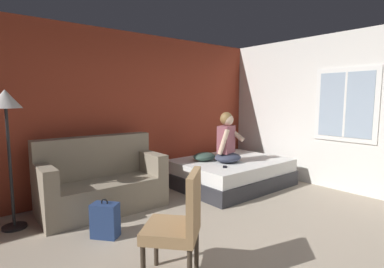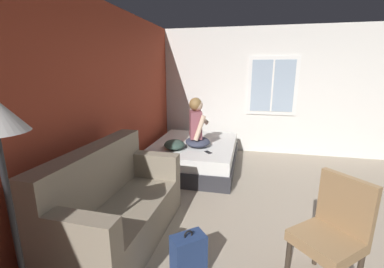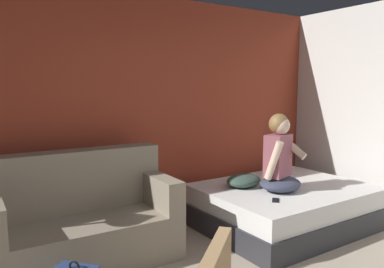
% 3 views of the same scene
% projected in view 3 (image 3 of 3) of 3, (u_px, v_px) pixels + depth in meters
% --- Properties ---
extents(wall_back_accent, '(11.01, 0.16, 2.70)m').
position_uv_depth(wall_back_accent, '(110.00, 114.00, 4.23)').
color(wall_back_accent, '#993823').
rests_on(wall_back_accent, ground).
extents(bed, '(1.99, 1.54, 0.48)m').
position_uv_depth(bed, '(284.00, 206.00, 4.48)').
color(bed, '#2D2D33').
rests_on(bed, ground).
extents(couch, '(1.72, 0.86, 1.04)m').
position_uv_depth(couch, '(83.00, 222.00, 3.52)').
color(couch, gray).
rests_on(couch, ground).
extents(person_seated, '(0.63, 0.58, 0.88)m').
position_uv_depth(person_seated, '(279.00, 160.00, 4.22)').
color(person_seated, '#383D51').
rests_on(person_seated, bed).
extents(throw_pillow, '(0.56, 0.48, 0.14)m').
position_uv_depth(throw_pillow, '(244.00, 180.00, 4.43)').
color(throw_pillow, '#385147').
rests_on(throw_pillow, bed).
extents(cell_phone, '(0.15, 0.15, 0.01)m').
position_uv_depth(cell_phone, '(276.00, 200.00, 3.88)').
color(cell_phone, black).
rests_on(cell_phone, bed).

